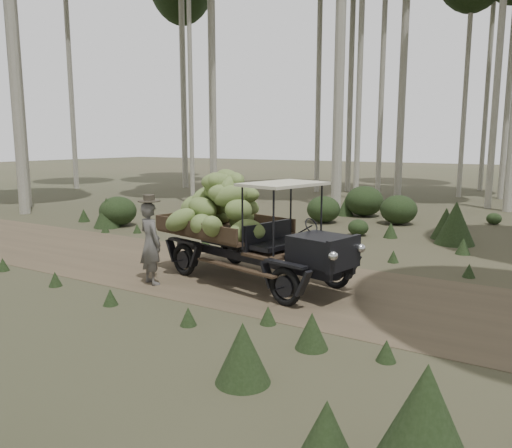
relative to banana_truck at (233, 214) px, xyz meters
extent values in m
plane|color=#473D2B|center=(-1.42, 0.08, -1.37)|extent=(120.00, 120.00, 0.00)
cube|color=brown|center=(-1.42, 0.08, -1.37)|extent=(70.00, 4.00, 0.01)
cube|color=black|center=(2.19, -0.43, -0.44)|extent=(1.11, 1.07, 0.51)
cube|color=black|center=(2.69, -0.54, -0.44)|extent=(0.30, 0.93, 0.58)
cube|color=black|center=(0.91, -0.14, -0.34)|extent=(0.36, 1.29, 0.51)
cube|color=#38281C|center=(-0.36, 0.15, -0.44)|extent=(2.92, 2.22, 0.07)
cube|color=#38281C|center=(-0.17, 0.97, -0.27)|extent=(2.56, 0.64, 0.30)
cube|color=#38281C|center=(-0.55, -0.66, -0.27)|extent=(2.56, 0.64, 0.30)
cube|color=#38281C|center=(-1.63, 0.45, -0.27)|extent=(0.43, 1.65, 0.30)
cube|color=beige|center=(1.30, -0.23, 0.70)|extent=(1.40, 1.79, 0.06)
cube|color=black|center=(0.67, 0.28, -0.79)|extent=(4.21, 1.05, 0.17)
cube|color=black|center=(0.52, -0.41, -0.79)|extent=(4.21, 1.05, 0.17)
torus|color=black|center=(2.17, 0.34, -1.01)|extent=(0.72, 0.28, 0.71)
torus|color=black|center=(1.84, -1.12, -1.01)|extent=(0.72, 0.28, 0.71)
torus|color=black|center=(-0.65, 0.99, -1.01)|extent=(0.72, 0.28, 0.71)
torus|color=black|center=(-0.98, -0.47, -1.01)|extent=(0.72, 0.28, 0.71)
sphere|color=beige|center=(2.85, -0.15, -0.39)|extent=(0.17, 0.17, 0.17)
sphere|color=beige|center=(2.67, -0.97, -0.39)|extent=(0.17, 0.17, 0.17)
ellipsoid|color=olive|center=(0.70, -0.43, -0.20)|extent=(0.75, 0.52, 0.52)
ellipsoid|color=olive|center=(-0.08, 0.14, 0.11)|extent=(0.81, 0.65, 0.59)
ellipsoid|color=olive|center=(-0.02, -0.10, 0.39)|extent=(0.94, 0.75, 0.61)
ellipsoid|color=olive|center=(-0.29, 0.27, 0.65)|extent=(0.93, 0.64, 0.72)
ellipsoid|color=olive|center=(-1.34, -0.01, -0.22)|extent=(0.90, 0.54, 0.57)
ellipsoid|color=olive|center=(-0.81, 0.58, 0.10)|extent=(0.87, 0.92, 0.68)
ellipsoid|color=olive|center=(-0.50, 0.13, 0.44)|extent=(0.70, 0.72, 0.43)
ellipsoid|color=olive|center=(-0.12, 0.15, 0.62)|extent=(0.38, 0.84, 0.58)
ellipsoid|color=olive|center=(0.60, -0.56, -0.24)|extent=(0.87, 0.87, 0.68)
ellipsoid|color=olive|center=(-0.63, -0.23, 0.10)|extent=(0.79, 0.46, 0.60)
ellipsoid|color=olive|center=(-0.35, 0.24, 0.40)|extent=(0.56, 0.81, 0.51)
ellipsoid|color=olive|center=(-0.45, 0.12, 0.59)|extent=(0.70, 0.83, 0.50)
ellipsoid|color=olive|center=(-0.43, -0.54, -0.20)|extent=(0.78, 0.71, 0.54)
ellipsoid|color=olive|center=(-0.19, 0.26, 0.11)|extent=(0.71, 0.52, 0.45)
ellipsoid|color=olive|center=(-0.21, -0.06, 0.41)|extent=(0.65, 0.42, 0.45)
ellipsoid|color=olive|center=(-0.41, 0.02, 0.65)|extent=(0.81, 0.72, 0.40)
ellipsoid|color=olive|center=(-0.21, 0.63, -0.20)|extent=(0.63, 0.84, 0.63)
ellipsoid|color=olive|center=(-1.09, 0.06, 0.08)|extent=(0.86, 0.89, 0.69)
ellipsoid|color=olive|center=(-0.16, -0.06, 0.40)|extent=(0.89, 0.88, 0.58)
ellipsoid|color=olive|center=(-0.54, 0.30, 0.63)|extent=(0.71, 0.50, 0.54)
ellipsoid|color=olive|center=(-1.44, 0.63, -0.20)|extent=(0.85, 0.71, 0.56)
ellipsoid|color=olive|center=(0.07, 0.45, 0.13)|extent=(0.52, 0.81, 0.59)
ellipsoid|color=olive|center=(0.02, 0.33, 0.37)|extent=(0.82, 0.54, 0.41)
ellipsoid|color=olive|center=(-0.12, 0.25, 0.68)|extent=(0.76, 0.73, 0.36)
ellipsoid|color=olive|center=(-0.91, 0.79, -0.21)|extent=(0.48, 0.70, 0.48)
ellipsoid|color=olive|center=(0.20, -0.11, 0.11)|extent=(0.73, 0.81, 0.56)
ellipsoid|color=olive|center=(-0.83, 0.16, 0.34)|extent=(0.71, 0.87, 0.60)
ellipsoid|color=olive|center=(-0.50, 0.12, 0.63)|extent=(0.68, 0.92, 0.60)
ellipsoid|color=olive|center=(-0.92, -0.63, -0.12)|extent=(0.91, 0.74, 0.71)
ellipsoid|color=olive|center=(0.08, -0.86, -0.14)|extent=(0.65, 0.85, 0.65)
imported|color=#524E4B|center=(-1.14, -1.31, -0.53)|extent=(0.71, 0.58, 1.68)
cylinder|color=#363026|center=(-1.14, -1.31, 0.33)|extent=(0.57, 0.57, 0.02)
cylinder|color=#363026|center=(-1.14, -1.31, 0.39)|extent=(0.28, 0.28, 0.13)
cylinder|color=#B2AD9E|center=(-2.19, 16.45, 8.09)|extent=(0.26, 0.26, 18.92)
cylinder|color=#B2AD9E|center=(-19.52, 11.69, 8.89)|extent=(0.29, 0.29, 20.52)
cylinder|color=#B2AD9E|center=(-18.49, 20.89, 7.95)|extent=(0.27, 0.27, 18.64)
cylinder|color=#B2AD9E|center=(1.32, 18.98, 6.24)|extent=(0.24, 0.24, 15.23)
cylinder|color=#B2AD9E|center=(3.19, 14.96, 6.95)|extent=(0.29, 0.29, 16.64)
cylinder|color=#B2AD9E|center=(-4.70, 18.75, 8.83)|extent=(0.30, 0.30, 20.40)
cylinder|color=#B2AD9E|center=(-6.13, 17.56, 8.04)|extent=(0.28, 0.28, 18.81)
cylinder|color=#B2AD9E|center=(-2.91, 15.24, 7.83)|extent=(0.27, 0.27, 18.39)
cone|color=#233319|center=(1.57, 6.12, -1.13)|extent=(0.43, 0.43, 0.48)
cone|color=#233319|center=(-6.95, 11.06, -1.04)|extent=(0.59, 0.59, 0.66)
ellipsoid|color=#233319|center=(-1.31, 7.65, -0.89)|extent=(1.18, 1.18, 0.95)
cone|color=#233319|center=(-7.13, 2.93, -0.87)|extent=(0.90, 0.90, 1.01)
cone|color=#233319|center=(5.08, -4.86, -0.77)|extent=(1.09, 1.09, 1.21)
ellipsoid|color=#233319|center=(-7.03, 3.33, -0.85)|extent=(1.26, 1.26, 1.01)
cone|color=#233319|center=(3.00, 6.82, -0.90)|extent=(0.84, 0.84, 0.94)
cone|color=#233319|center=(-1.27, 9.67, -1.01)|extent=(0.64, 0.64, 0.71)
ellipsoid|color=#233319|center=(1.07, 8.71, -0.85)|extent=(1.27, 1.27, 1.01)
cone|color=#233319|center=(-6.71, 7.23, -0.93)|extent=(0.80, 0.80, 0.89)
ellipsoid|color=#233319|center=(3.94, 10.39, -1.16)|extent=(0.51, 0.51, 0.40)
cone|color=#233319|center=(3.02, -2.53, -1.11)|extent=(0.47, 0.47, 0.52)
cone|color=#233319|center=(-5.60, 5.80, -0.83)|extent=(0.96, 0.96, 1.07)
ellipsoid|color=#233319|center=(-4.25, 5.86, -1.10)|extent=(0.66, 0.66, 0.53)
ellipsoid|color=#233319|center=(0.62, 5.92, -1.11)|extent=(0.63, 0.63, 0.50)
cone|color=#233319|center=(2.74, -3.87, -0.99)|extent=(0.68, 0.68, 0.76)
cone|color=#233319|center=(4.26, -4.87, -1.03)|extent=(0.60, 0.60, 0.67)
ellipsoid|color=#233319|center=(-0.60, 9.92, -0.77)|extent=(1.45, 1.45, 1.16)
cone|color=#233319|center=(3.39, 6.12, -0.76)|extent=(1.10, 1.10, 1.22)
cone|color=#233319|center=(3.82, 4.88, -1.16)|extent=(0.38, 0.38, 0.42)
cone|color=#233319|center=(-8.80, 3.34, -1.14)|extent=(0.42, 0.42, 0.47)
cone|color=#233319|center=(-5.51, 2.69, -1.22)|extent=(0.27, 0.27, 0.30)
cone|color=#233319|center=(-4.70, -2.29, -1.22)|extent=(0.27, 0.27, 0.30)
cone|color=#233319|center=(-0.82, -2.70, -1.22)|extent=(0.27, 0.27, 0.30)
cone|color=#233319|center=(0.98, -2.75, -1.22)|extent=(0.27, 0.27, 0.30)
cone|color=#233319|center=(2.03, -2.04, -1.22)|extent=(0.27, 0.27, 0.30)
cone|color=#233319|center=(-1.93, 2.97, -1.22)|extent=(0.27, 0.27, 0.30)
cone|color=#233319|center=(4.31, 2.60, -1.22)|extent=(0.27, 0.27, 0.30)
cone|color=#233319|center=(2.54, 3.07, -1.22)|extent=(0.27, 0.27, 0.30)
cone|color=#233319|center=(-6.45, 2.22, -1.22)|extent=(0.27, 0.27, 0.30)
cone|color=#233319|center=(-2.67, -2.45, -1.22)|extent=(0.27, 0.27, 0.30)
cone|color=#233319|center=(4.04, -2.40, -1.22)|extent=(0.27, 0.27, 0.30)
cone|color=#233319|center=(-2.46, 2.22, -1.22)|extent=(0.27, 0.27, 0.30)
camera|label=1|loc=(5.82, -8.60, 1.51)|focal=35.00mm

